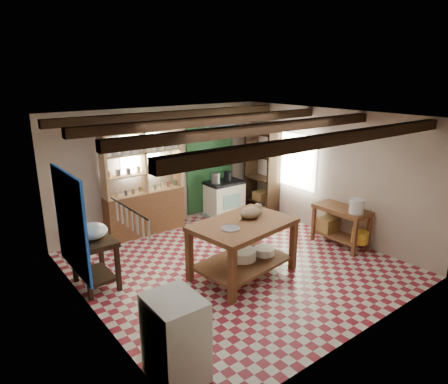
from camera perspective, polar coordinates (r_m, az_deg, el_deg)
floor at (r=7.20m, az=1.58°, el=-10.42°), size 5.00×5.00×0.02m
ceiling at (r=6.44m, az=1.76°, el=10.72°), size 5.00×5.00×0.02m
wall_back at (r=8.72m, az=-8.79°, el=3.42°), size 5.00×0.04×2.60m
wall_front at (r=5.14m, az=19.70°, el=-6.87°), size 5.00×0.04×2.60m
wall_left at (r=5.56m, az=-18.82°, el=-5.00°), size 0.04×5.00×2.60m
wall_right at (r=8.46m, az=14.93°, el=2.64°), size 0.04×5.00×2.60m
ceiling_beams at (r=6.46m, az=1.76°, el=9.66°), size 5.00×3.80×0.15m
blue_wall_patch at (r=6.45m, az=-21.07°, el=-4.15°), size 0.04×1.40×1.60m
green_wall_patch at (r=9.35m, az=-1.97°, el=4.19°), size 1.30×0.04×2.30m
window_back at (r=8.39m, az=-11.84°, el=5.55°), size 0.90×0.02×0.80m
window_right at (r=9.04m, az=9.90°, el=4.49°), size 0.02×1.30×1.20m
utensil_rail at (r=4.35m, az=-13.39°, el=-3.76°), size 0.06×0.90×0.28m
pot_rack at (r=8.86m, az=-0.43°, el=9.61°), size 0.86×0.12×0.36m
shelving_unit at (r=8.36m, az=-11.39°, el=1.30°), size 1.70×0.34×2.20m
tall_rack at (r=9.54m, az=5.44°, el=2.83°), size 0.40×0.86×2.00m
work_table at (r=6.69m, az=2.70°, el=-8.10°), size 1.78×1.31×0.93m
stove at (r=9.41m, az=0.04°, el=-0.94°), size 0.87×0.59×0.84m
prep_table at (r=6.68m, az=-17.92°, el=-9.54°), size 0.56×0.81×0.82m
white_cabinet at (r=4.67m, az=-6.97°, el=-20.00°), size 0.56×0.66×0.98m
right_counter at (r=8.15m, az=16.29°, el=-4.74°), size 0.55×1.09×0.77m
cat at (r=6.68m, az=3.89°, el=-2.95°), size 0.49×0.43×0.19m
steel_tray at (r=6.23m, az=0.93°, el=-5.22°), size 0.34×0.34×0.02m
basin_large at (r=6.81m, az=2.65°, el=-8.91°), size 0.52×0.52×0.16m
basin_small at (r=7.01m, az=5.79°, el=-8.38°), size 0.40×0.40×0.12m
kettle_left at (r=9.12m, az=-1.22°, el=2.01°), size 0.21×0.21×0.24m
kettle_right at (r=9.33m, az=0.53°, el=2.29°), size 0.18×0.18×0.22m
enamel_bowl at (r=6.47m, az=-18.34°, el=-5.33°), size 0.48×0.48×0.24m
white_bucket at (r=7.75m, az=18.42°, el=-1.94°), size 0.27×0.27×0.27m
wicker_basket at (r=8.33m, az=14.63°, el=-4.46°), size 0.40×0.32×0.27m
yellow_tub at (r=7.94m, az=18.83°, el=-6.08°), size 0.32×0.32×0.23m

